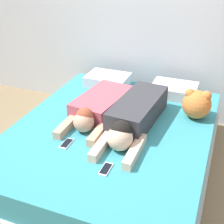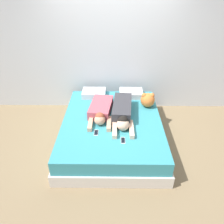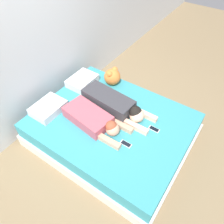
{
  "view_description": "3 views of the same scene",
  "coord_description": "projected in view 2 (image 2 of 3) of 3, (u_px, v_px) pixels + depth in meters",
  "views": [
    {
      "loc": [
        0.85,
        -2.19,
        1.88
      ],
      "look_at": [
        0.0,
        0.0,
        0.59
      ],
      "focal_mm": 50.0,
      "sensor_mm": 36.0,
      "label": 1
    },
    {
      "loc": [
        0.04,
        -3.09,
        2.58
      ],
      "look_at": [
        0.0,
        0.0,
        0.59
      ],
      "focal_mm": 35.0,
      "sensor_mm": 36.0,
      "label": 2
    },
    {
      "loc": [
        -1.66,
        -1.14,
        2.71
      ],
      "look_at": [
        0.0,
        0.0,
        0.59
      ],
      "focal_mm": 35.0,
      "sensor_mm": 36.0,
      "label": 3
    }
  ],
  "objects": [
    {
      "name": "pillow_head_right",
      "position": [
        131.0,
        93.0,
        4.42
      ],
      "size": [
        0.46,
        0.35,
        0.12
      ],
      "color": "silver",
      "rests_on": "bed"
    },
    {
      "name": "wall_back",
      "position": [
        113.0,
        49.0,
        4.32
      ],
      "size": [
        12.0,
        0.06,
        2.6
      ],
      "color": "silver",
      "rests_on": "ground_plane"
    },
    {
      "name": "cell_phone_left",
      "position": [
        96.0,
        133.0,
        3.43
      ],
      "size": [
        0.06,
        0.15,
        0.01
      ],
      "color": "silver",
      "rests_on": "bed"
    },
    {
      "name": "bed",
      "position": [
        112.0,
        130.0,
        3.87
      ],
      "size": [
        1.74,
        2.15,
        0.44
      ],
      "color": "beige",
      "rests_on": "ground_plane"
    },
    {
      "name": "plush_toy",
      "position": [
        148.0,
        100.0,
        4.04
      ],
      "size": [
        0.26,
        0.26,
        0.28
      ],
      "color": "orange",
      "rests_on": "bed"
    },
    {
      "name": "cell_phone_right",
      "position": [
        123.0,
        140.0,
        3.27
      ],
      "size": [
        0.06,
        0.15,
        0.01
      ],
      "color": "silver",
      "rests_on": "bed"
    },
    {
      "name": "person_right",
      "position": [
        122.0,
        112.0,
        3.75
      ],
      "size": [
        0.37,
        1.11,
        0.24
      ],
      "color": "#333338",
      "rests_on": "bed"
    },
    {
      "name": "person_left",
      "position": [
        101.0,
        110.0,
        3.84
      ],
      "size": [
        0.44,
        0.97,
        0.21
      ],
      "color": "#B24C59",
      "rests_on": "bed"
    },
    {
      "name": "ground_plane",
      "position": [
        112.0,
        139.0,
        3.99
      ],
      "size": [
        12.0,
        12.0,
        0.0
      ],
      "primitive_type": "plane",
      "color": "#7F6B4C"
    },
    {
      "name": "pillow_head_left",
      "position": [
        94.0,
        93.0,
        4.43
      ],
      "size": [
        0.46,
        0.35,
        0.12
      ],
      "color": "silver",
      "rests_on": "bed"
    }
  ]
}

